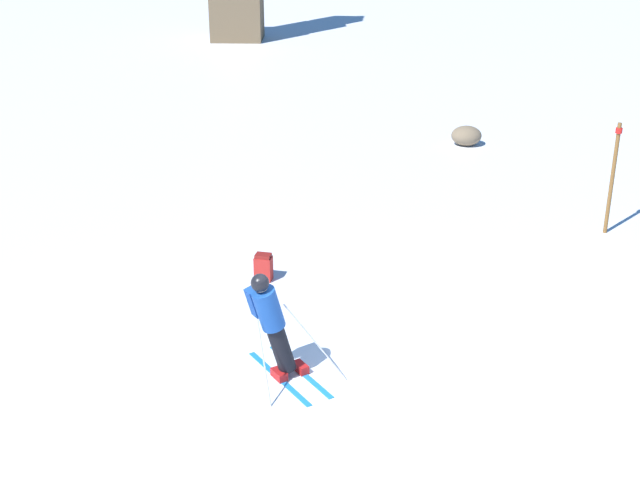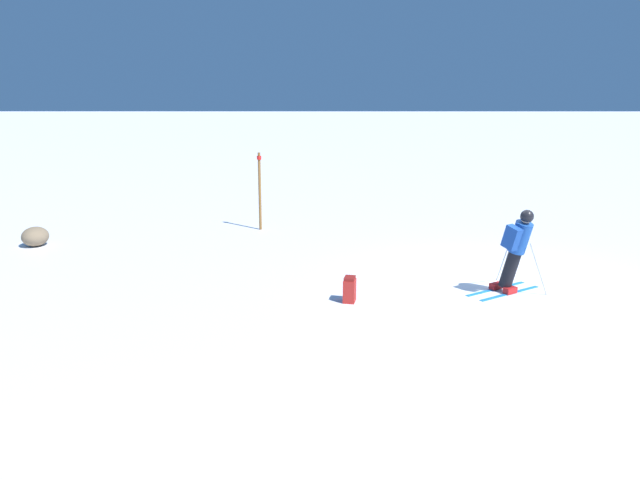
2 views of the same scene
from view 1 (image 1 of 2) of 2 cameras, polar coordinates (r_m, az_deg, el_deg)
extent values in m
plane|color=white|center=(13.10, 1.18, -8.69)|extent=(300.00, 300.00, 0.00)
cube|color=#1E7AC6|center=(13.05, -2.63, -8.83)|extent=(1.02, 1.44, 0.01)
cube|color=#1E7AC6|center=(13.20, -1.26, -8.39)|extent=(1.02, 1.44, 0.01)
cube|color=#B21919|center=(13.01, -2.63, -8.59)|extent=(0.27, 0.31, 0.12)
cube|color=#B21919|center=(13.17, -1.26, -8.15)|extent=(0.27, 0.31, 0.12)
cylinder|color=black|center=(12.80, -2.51, -6.89)|extent=(0.53, 0.47, 0.83)
cylinder|color=#194799|center=(12.39, -3.32, -4.42)|extent=(0.60, 0.56, 0.69)
sphere|color=tan|center=(12.16, -3.83, -2.86)|extent=(0.35, 0.34, 0.27)
sphere|color=black|center=(12.15, -3.86, -2.76)|extent=(0.41, 0.39, 0.32)
cube|color=#194293|center=(12.58, -3.94, -3.83)|extent=(0.42, 0.37, 0.50)
cylinder|color=#B7B7BC|center=(12.37, -3.60, -7.87)|extent=(0.23, 0.50, 1.11)
cylinder|color=#B7B7BC|center=(12.71, -0.26, -6.59)|extent=(0.91, 0.03, 1.23)
cube|color=#AD231E|center=(15.81, -3.64, -1.84)|extent=(0.34, 0.27, 0.44)
cube|color=maroon|center=(15.71, -3.66, -1.01)|extent=(0.30, 0.25, 0.06)
ellipsoid|color=#7A664C|center=(23.50, 9.35, 6.61)|extent=(0.78, 0.67, 0.51)
cylinder|color=brown|center=(18.33, 18.19, 3.73)|extent=(0.08, 0.08, 2.27)
cylinder|color=red|center=(18.03, 18.59, 6.66)|extent=(0.13, 0.13, 0.10)
camera|label=2|loc=(19.79, -39.32, 9.23)|focal=35.00mm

